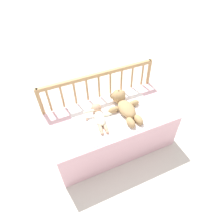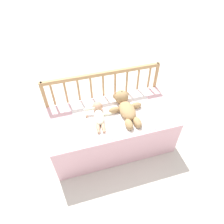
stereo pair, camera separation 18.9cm
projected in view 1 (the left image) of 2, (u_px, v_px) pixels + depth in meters
The scene contains 6 objects.
ground_plane at pixel (112, 142), 2.25m from camera, with size 12.00×12.00×0.00m, color silver.
crib_mattress at pixel (112, 130), 2.09m from camera, with size 1.23×0.59×0.44m.
crib_rail at pixel (99, 90), 2.08m from camera, with size 1.23×0.04×0.73m.
blanket at pixel (115, 115), 1.94m from camera, with size 0.80×0.54×0.01m.
teddy_bear at pixel (124, 105), 1.96m from camera, with size 0.34×0.47×0.14m.
baby at pixel (99, 116), 1.89m from camera, with size 0.27×0.36×0.10m.
Camera 1 is at (-0.55, -1.21, 1.85)m, focal length 32.00 mm.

